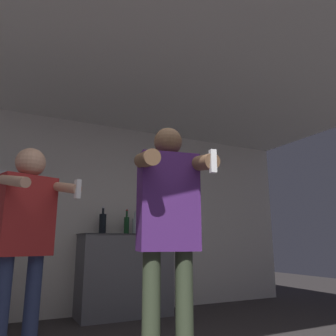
% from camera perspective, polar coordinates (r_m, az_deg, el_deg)
% --- Properties ---
extents(wall_back, '(7.00, 0.06, 2.55)m').
position_cam_1_polar(wall_back, '(4.52, -17.22, -7.51)').
color(wall_back, silver).
rests_on(wall_back, ground_plane).
extents(ceiling_slab, '(7.00, 3.87, 0.05)m').
position_cam_1_polar(ceiling_slab, '(3.29, -10.46, 17.95)').
color(ceiling_slab, silver).
rests_on(ceiling_slab, wall_back).
extents(counter, '(1.19, 0.54, 1.01)m').
position_cam_1_polar(counter, '(4.42, -7.55, -17.86)').
color(counter, slate).
rests_on(counter, ground_plane).
extents(bottle_red_label, '(0.07, 0.07, 0.33)m').
position_cam_1_polar(bottle_red_label, '(4.49, -7.24, -9.74)').
color(bottle_red_label, '#194723').
rests_on(bottle_red_label, counter).
extents(bottle_green_wine, '(0.09, 0.09, 0.35)m').
position_cam_1_polar(bottle_green_wine, '(4.39, -11.32, -9.41)').
color(bottle_green_wine, black).
rests_on(bottle_green_wine, counter).
extents(bottle_brown_liquor, '(0.07, 0.07, 0.27)m').
position_cam_1_polar(bottle_brown_liquor, '(4.57, -4.40, -10.13)').
color(bottle_brown_liquor, silver).
rests_on(bottle_brown_liquor, counter).
extents(bottle_amber_bourbon, '(0.08, 0.08, 0.32)m').
position_cam_1_polar(bottle_amber_bourbon, '(4.53, -5.73, -9.86)').
color(bottle_amber_bourbon, silver).
rests_on(bottle_amber_bourbon, counter).
extents(person_woman_foreground, '(0.52, 0.51, 1.67)m').
position_cam_1_polar(person_woman_foreground, '(2.14, 0.11, -9.47)').
color(person_woman_foreground, '#38422D').
rests_on(person_woman_foreground, ground_plane).
extents(person_man_side, '(0.58, 0.63, 1.63)m').
position_cam_1_polar(person_man_side, '(2.73, -23.63, -9.59)').
color(person_man_side, navy).
rests_on(person_man_side, ground_plane).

